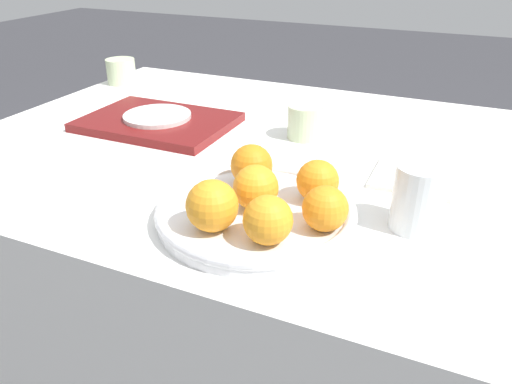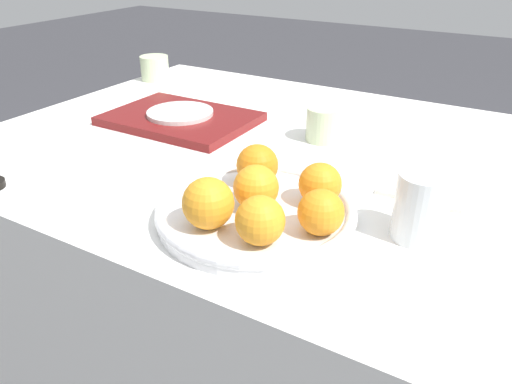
{
  "view_description": "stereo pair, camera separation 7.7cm",
  "coord_description": "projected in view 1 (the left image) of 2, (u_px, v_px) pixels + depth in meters",
  "views": [
    {
      "loc": [
        0.34,
        -0.91,
        1.13
      ],
      "look_at": [
        0.06,
        -0.29,
        0.77
      ],
      "focal_mm": 35.0,
      "sensor_mm": 36.0,
      "label": 1
    },
    {
      "loc": [
        0.4,
        -0.88,
        1.13
      ],
      "look_at": [
        0.06,
        -0.29,
        0.77
      ],
      "focal_mm": 35.0,
      "sensor_mm": 36.0,
      "label": 2
    }
  ],
  "objects": [
    {
      "name": "cup_1",
      "position": [
        121.0,
        71.0,
        1.5
      ],
      "size": [
        0.09,
        0.09,
        0.07
      ],
      "color": "beige",
      "rests_on": "table"
    },
    {
      "name": "orange_0",
      "position": [
        256.0,
        188.0,
        0.77
      ],
      "size": [
        0.07,
        0.07,
        0.07
      ],
      "color": "orange",
      "rests_on": "fruit_platter"
    },
    {
      "name": "cup_0",
      "position": [
        305.0,
        122.0,
        1.1
      ],
      "size": [
        0.08,
        0.08,
        0.07
      ],
      "color": "beige",
      "rests_on": "table"
    },
    {
      "name": "orange_2",
      "position": [
        212.0,
        206.0,
        0.72
      ],
      "size": [
        0.08,
        0.08,
        0.08
      ],
      "color": "orange",
      "rests_on": "fruit_platter"
    },
    {
      "name": "orange_5",
      "position": [
        252.0,
        165.0,
        0.85
      ],
      "size": [
        0.07,
        0.07,
        0.07
      ],
      "color": "orange",
      "rests_on": "fruit_platter"
    },
    {
      "name": "serving_tray",
      "position": [
        158.0,
        122.0,
        1.18
      ],
      "size": [
        0.34,
        0.24,
        0.02
      ],
      "color": "maroon",
      "rests_on": "table"
    },
    {
      "name": "table",
      "position": [
        283.0,
        287.0,
        1.22
      ],
      "size": [
        1.42,
        0.97,
        0.72
      ],
      "color": "white",
      "rests_on": "ground_plane"
    },
    {
      "name": "water_glass",
      "position": [
        418.0,
        198.0,
        0.75
      ],
      "size": [
        0.08,
        0.08,
        0.1
      ],
      "color": "silver",
      "rests_on": "table"
    },
    {
      "name": "fruit_platter",
      "position": [
        256.0,
        212.0,
        0.79
      ],
      "size": [
        0.32,
        0.32,
        0.03
      ],
      "color": "silver",
      "rests_on": "table"
    },
    {
      "name": "orange_1",
      "position": [
        325.0,
        209.0,
        0.72
      ],
      "size": [
        0.07,
        0.07,
        0.07
      ],
      "color": "orange",
      "rests_on": "fruit_platter"
    },
    {
      "name": "side_plate",
      "position": [
        157.0,
        116.0,
        1.17
      ],
      "size": [
        0.16,
        0.16,
        0.01
      ],
      "color": "silver",
      "rests_on": "serving_tray"
    },
    {
      "name": "napkin",
      "position": [
        413.0,
        178.0,
        0.92
      ],
      "size": [
        0.14,
        0.14,
        0.01
      ],
      "color": "silver",
      "rests_on": "table"
    },
    {
      "name": "orange_3",
      "position": [
        318.0,
        181.0,
        0.8
      ],
      "size": [
        0.07,
        0.07,
        0.07
      ],
      "color": "orange",
      "rests_on": "fruit_platter"
    },
    {
      "name": "orange_4",
      "position": [
        268.0,
        220.0,
        0.69
      ],
      "size": [
        0.07,
        0.07,
        0.07
      ],
      "color": "orange",
      "rests_on": "fruit_platter"
    }
  ]
}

